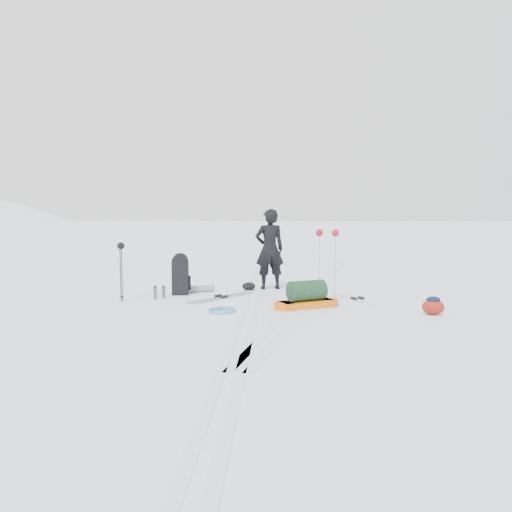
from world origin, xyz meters
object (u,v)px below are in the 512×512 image
(ski_poles_black, at_px, (121,253))
(expedition_rucksack, at_px, (183,275))
(pulk_sled, at_px, (307,297))
(skier, at_px, (270,249))

(ski_poles_black, bearing_deg, expedition_rucksack, 32.51)
(ski_poles_black, bearing_deg, pulk_sled, -14.80)
(skier, height_order, pulk_sled, skier)
(pulk_sled, relative_size, ski_poles_black, 1.13)
(pulk_sled, xyz_separation_m, ski_poles_black, (-3.91, 0.26, 0.82))
(pulk_sled, relative_size, expedition_rucksack, 1.48)
(pulk_sled, bearing_deg, ski_poles_black, 144.10)
(skier, distance_m, expedition_rucksack, 2.23)
(skier, height_order, expedition_rucksack, skier)
(pulk_sled, distance_m, ski_poles_black, 4.00)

